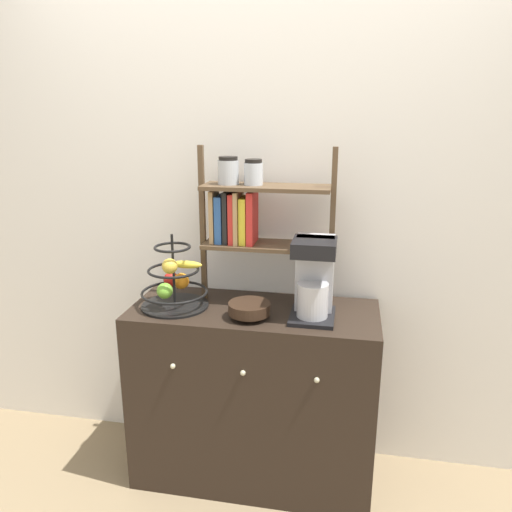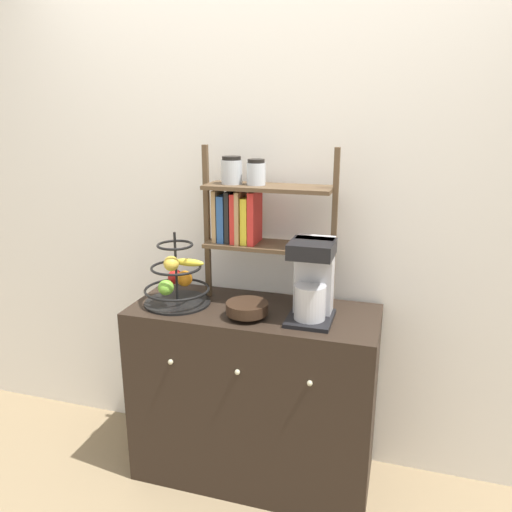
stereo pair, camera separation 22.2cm
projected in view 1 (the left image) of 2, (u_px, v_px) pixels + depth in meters
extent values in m
plane|color=#847051|center=(244.00, 505.00, 2.32)|extent=(12.00, 12.00, 0.00)
cube|color=silver|center=(264.00, 209.00, 2.44)|extent=(7.00, 0.05, 2.60)
cube|color=black|center=(254.00, 394.00, 2.42)|extent=(1.14, 0.47, 0.89)
sphere|color=#B2AD8C|center=(173.00, 366.00, 2.18)|extent=(0.02, 0.02, 0.02)
sphere|color=#B2AD8C|center=(243.00, 373.00, 2.12)|extent=(0.02, 0.02, 0.02)
sphere|color=#B2AD8C|center=(317.00, 380.00, 2.06)|extent=(0.02, 0.02, 0.02)
cube|color=black|center=(312.00, 316.00, 2.19)|extent=(0.19, 0.24, 0.02)
cube|color=#B7B7BC|center=(315.00, 273.00, 2.20)|extent=(0.16, 0.10, 0.34)
cylinder|color=#B7B7BC|center=(312.00, 300.00, 2.15)|extent=(0.14, 0.14, 0.15)
cube|color=black|center=(314.00, 247.00, 2.09)|extent=(0.18, 0.19, 0.06)
cylinder|color=black|center=(175.00, 305.00, 2.32)|extent=(0.31, 0.31, 0.01)
cylinder|color=black|center=(173.00, 270.00, 2.27)|extent=(0.01, 0.01, 0.34)
torus|color=black|center=(174.00, 292.00, 2.30)|extent=(0.31, 0.31, 0.01)
torus|color=black|center=(173.00, 270.00, 2.27)|extent=(0.24, 0.24, 0.01)
torus|color=black|center=(172.00, 247.00, 2.24)|extent=(0.17, 0.17, 0.01)
sphere|color=red|center=(171.00, 280.00, 2.37)|extent=(0.07, 0.07, 0.07)
sphere|color=#6BAD33|center=(165.00, 291.00, 2.22)|extent=(0.07, 0.07, 0.07)
sphere|color=orange|center=(181.00, 281.00, 2.34)|extent=(0.08, 0.08, 0.08)
ellipsoid|color=yellow|center=(186.00, 264.00, 2.28)|extent=(0.15, 0.04, 0.04)
sphere|color=gold|center=(170.00, 266.00, 2.21)|extent=(0.07, 0.07, 0.07)
cylinder|color=black|center=(250.00, 315.00, 2.19)|extent=(0.10, 0.10, 0.02)
cylinder|color=black|center=(250.00, 308.00, 2.18)|extent=(0.19, 0.19, 0.05)
cube|color=brown|center=(203.00, 224.00, 2.34)|extent=(0.02, 0.02, 0.73)
cube|color=brown|center=(332.00, 230.00, 2.23)|extent=(0.02, 0.02, 0.73)
cube|color=brown|center=(266.00, 245.00, 2.31)|extent=(0.58, 0.20, 0.02)
cube|color=brown|center=(266.00, 187.00, 2.24)|extent=(0.58, 0.20, 0.02)
cube|color=tan|center=(214.00, 216.00, 2.32)|extent=(0.02, 0.12, 0.24)
cube|color=#2D599E|center=(221.00, 219.00, 2.32)|extent=(0.03, 0.13, 0.22)
cube|color=black|center=(228.00, 217.00, 2.31)|extent=(0.02, 0.14, 0.24)
cube|color=red|center=(234.00, 218.00, 2.30)|extent=(0.02, 0.14, 0.23)
cube|color=tan|center=(239.00, 217.00, 2.30)|extent=(0.02, 0.16, 0.24)
cube|color=yellow|center=(245.00, 220.00, 2.30)|extent=(0.03, 0.13, 0.21)
cube|color=red|center=(252.00, 217.00, 2.29)|extent=(0.03, 0.15, 0.24)
cylinder|color=#ADB2B7|center=(228.00, 172.00, 2.25)|extent=(0.10, 0.10, 0.11)
cylinder|color=black|center=(228.00, 158.00, 2.23)|extent=(0.09, 0.09, 0.02)
cylinder|color=silver|center=(253.00, 174.00, 2.23)|extent=(0.09, 0.09, 0.10)
cylinder|color=black|center=(253.00, 161.00, 2.21)|extent=(0.08, 0.08, 0.02)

